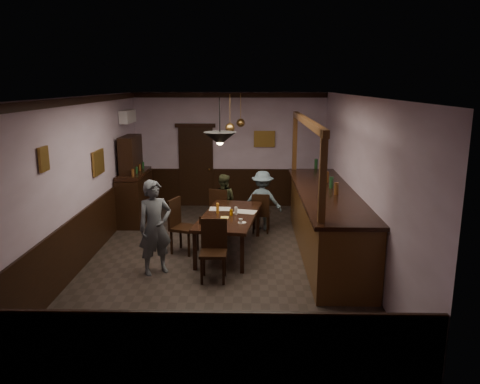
{
  "coord_description": "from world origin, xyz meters",
  "views": [
    {
      "loc": [
        0.52,
        -8.23,
        3.22
      ],
      "look_at": [
        0.33,
        0.65,
        1.15
      ],
      "focal_mm": 35.0,
      "sensor_mm": 36.0,
      "label": 1
    }
  ],
  "objects_px": {
    "bar_counter": "(326,220)",
    "pendant_brass_mid": "(230,128)",
    "soda_can": "(231,212)",
    "person_seated_right": "(262,200)",
    "sideboard": "(134,188)",
    "person_standing": "(155,227)",
    "chair_far_right": "(261,211)",
    "chair_near": "(214,247)",
    "person_seated_left": "(223,201)",
    "chair_side": "(180,223)",
    "coffee_cup": "(241,221)",
    "dining_table": "(229,218)",
    "chair_far_left": "(220,208)",
    "pendant_iron": "(220,139)",
    "pendant_brass_far": "(241,123)"
  },
  "relations": [
    {
      "from": "person_seated_right",
      "to": "bar_counter",
      "type": "relative_size",
      "value": 0.29
    },
    {
      "from": "chair_side",
      "to": "person_standing",
      "type": "xyz_separation_m",
      "value": [
        -0.27,
        -1.04,
        0.24
      ]
    },
    {
      "from": "coffee_cup",
      "to": "pendant_brass_mid",
      "type": "distance_m",
      "value": 2.38
    },
    {
      "from": "dining_table",
      "to": "pendant_brass_far",
      "type": "height_order",
      "value": "pendant_brass_far"
    },
    {
      "from": "chair_far_right",
      "to": "person_seated_right",
      "type": "distance_m",
      "value": 0.33
    },
    {
      "from": "soda_can",
      "to": "person_seated_right",
      "type": "bearing_deg",
      "value": 67.34
    },
    {
      "from": "person_standing",
      "to": "bar_counter",
      "type": "height_order",
      "value": "bar_counter"
    },
    {
      "from": "chair_far_right",
      "to": "bar_counter",
      "type": "distance_m",
      "value": 1.74
    },
    {
      "from": "dining_table",
      "to": "soda_can",
      "type": "distance_m",
      "value": 0.14
    },
    {
      "from": "chair_near",
      "to": "soda_can",
      "type": "distance_m",
      "value": 1.29
    },
    {
      "from": "coffee_cup",
      "to": "dining_table",
      "type": "bearing_deg",
      "value": 119.82
    },
    {
      "from": "coffee_cup",
      "to": "pendant_brass_far",
      "type": "relative_size",
      "value": 0.1
    },
    {
      "from": "chair_near",
      "to": "coffee_cup",
      "type": "bearing_deg",
      "value": 58.95
    },
    {
      "from": "dining_table",
      "to": "sideboard",
      "type": "xyz_separation_m",
      "value": [
        -2.35,
        2.04,
        0.13
      ]
    },
    {
      "from": "pendant_iron",
      "to": "pendant_brass_mid",
      "type": "xyz_separation_m",
      "value": [
        0.08,
        2.04,
        -0.01
      ]
    },
    {
      "from": "chair_far_left",
      "to": "coffee_cup",
      "type": "bearing_deg",
      "value": 121.11
    },
    {
      "from": "dining_table",
      "to": "chair_side",
      "type": "distance_m",
      "value": 0.96
    },
    {
      "from": "chair_near",
      "to": "person_seated_left",
      "type": "xyz_separation_m",
      "value": [
        -0.01,
        2.9,
        0.06
      ]
    },
    {
      "from": "person_seated_right",
      "to": "bar_counter",
      "type": "bearing_deg",
      "value": 139.38
    },
    {
      "from": "chair_far_right",
      "to": "person_standing",
      "type": "xyz_separation_m",
      "value": [
        -1.86,
        -2.28,
        0.33
      ]
    },
    {
      "from": "chair_side",
      "to": "person_seated_left",
      "type": "distance_m",
      "value": 1.8
    },
    {
      "from": "person_standing",
      "to": "bar_counter",
      "type": "xyz_separation_m",
      "value": [
        3.08,
        1.05,
        -0.17
      ]
    },
    {
      "from": "person_seated_right",
      "to": "sideboard",
      "type": "height_order",
      "value": "sideboard"
    },
    {
      "from": "chair_near",
      "to": "soda_can",
      "type": "relative_size",
      "value": 8.46
    },
    {
      "from": "person_seated_right",
      "to": "pendant_iron",
      "type": "bearing_deg",
      "value": 81.69
    },
    {
      "from": "person_seated_right",
      "to": "bar_counter",
      "type": "distance_m",
      "value": 1.91
    },
    {
      "from": "sideboard",
      "to": "person_seated_left",
      "type": "bearing_deg",
      "value": -11.56
    },
    {
      "from": "chair_side",
      "to": "soda_can",
      "type": "height_order",
      "value": "chair_side"
    },
    {
      "from": "pendant_iron",
      "to": "bar_counter",
      "type": "bearing_deg",
      "value": 21.0
    },
    {
      "from": "bar_counter",
      "to": "pendant_brass_mid",
      "type": "relative_size",
      "value": 5.72
    },
    {
      "from": "chair_far_right",
      "to": "sideboard",
      "type": "relative_size",
      "value": 0.44
    },
    {
      "from": "chair_side",
      "to": "coffee_cup",
      "type": "relative_size",
      "value": 13.28
    },
    {
      "from": "dining_table",
      "to": "chair_near",
      "type": "distance_m",
      "value": 1.32
    },
    {
      "from": "chair_side",
      "to": "pendant_brass_far",
      "type": "distance_m",
      "value": 3.28
    },
    {
      "from": "chair_far_left",
      "to": "coffee_cup",
      "type": "relative_size",
      "value": 12.08
    },
    {
      "from": "pendant_iron",
      "to": "person_seated_left",
      "type": "bearing_deg",
      "value": 92.28
    },
    {
      "from": "person_seated_left",
      "to": "pendant_brass_mid",
      "type": "xyz_separation_m",
      "value": [
        0.18,
        -0.35,
        1.68
      ]
    },
    {
      "from": "person_seated_right",
      "to": "chair_near",
      "type": "bearing_deg",
      "value": 83.38
    },
    {
      "from": "sideboard",
      "to": "person_standing",
      "type": "bearing_deg",
      "value": -70.21
    },
    {
      "from": "person_seated_right",
      "to": "bar_counter",
      "type": "xyz_separation_m",
      "value": [
        1.18,
        -1.5,
        -0.01
      ]
    },
    {
      "from": "sideboard",
      "to": "pendant_brass_far",
      "type": "relative_size",
      "value": 2.51
    },
    {
      "from": "person_seated_left",
      "to": "pendant_iron",
      "type": "xyz_separation_m",
      "value": [
        0.1,
        -2.39,
        1.69
      ]
    },
    {
      "from": "chair_far_right",
      "to": "pendant_brass_mid",
      "type": "distance_m",
      "value": 1.93
    },
    {
      "from": "soda_can",
      "to": "dining_table",
      "type": "bearing_deg",
      "value": 121.13
    },
    {
      "from": "pendant_iron",
      "to": "pendant_brass_mid",
      "type": "height_order",
      "value": "same"
    },
    {
      "from": "person_standing",
      "to": "coffee_cup",
      "type": "distance_m",
      "value": 1.53
    },
    {
      "from": "pendant_iron",
      "to": "person_standing",
      "type": "bearing_deg",
      "value": -165.36
    },
    {
      "from": "dining_table",
      "to": "chair_far_right",
      "type": "distance_m",
      "value": 1.37
    },
    {
      "from": "chair_far_left",
      "to": "pendant_brass_far",
      "type": "height_order",
      "value": "pendant_brass_far"
    },
    {
      "from": "dining_table",
      "to": "chair_far_left",
      "type": "xyz_separation_m",
      "value": [
        -0.27,
        1.33,
        -0.16
      ]
    }
  ]
}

